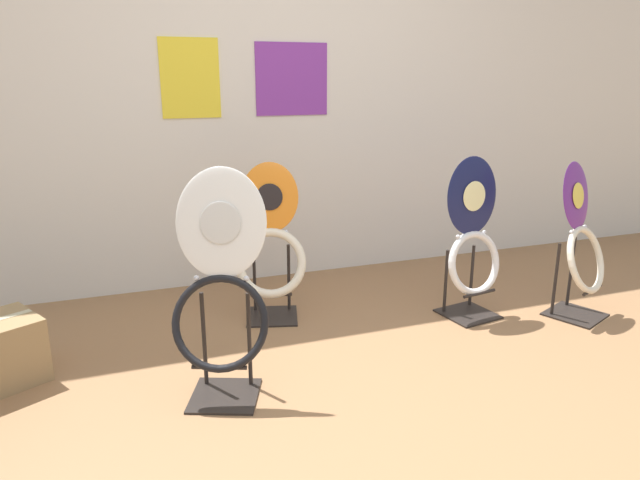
{
  "coord_description": "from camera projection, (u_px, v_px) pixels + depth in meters",
  "views": [
    {
      "loc": [
        -0.96,
        -1.57,
        1.31
      ],
      "look_at": [
        -0.06,
        0.92,
        0.55
      ],
      "focal_mm": 32.0,
      "sensor_mm": 36.0,
      "label": 1
    }
  ],
  "objects": [
    {
      "name": "toilet_seat_display_white_plain",
      "position": [
        221.0,
        291.0,
        2.32
      ],
      "size": [
        0.45,
        0.39,
        0.97
      ],
      "color": "black",
      "rests_on": "ground_plane"
    },
    {
      "name": "wall_back",
      "position": [
        270.0,
        79.0,
        3.57
      ],
      "size": [
        8.0,
        0.07,
        2.6
      ],
      "color": "silver",
      "rests_on": "ground_plane"
    },
    {
      "name": "toilet_seat_display_purple_note",
      "position": [
        582.0,
        248.0,
        3.15
      ],
      "size": [
        0.42,
        0.37,
        0.87
      ],
      "color": "black",
      "rests_on": "ground_plane"
    },
    {
      "name": "toilet_seat_display_orange_sun",
      "position": [
        271.0,
        248.0,
        3.13
      ],
      "size": [
        0.43,
        0.36,
        0.87
      ],
      "color": "black",
      "rests_on": "ground_plane"
    },
    {
      "name": "toilet_seat_display_navy_moon",
      "position": [
        473.0,
        241.0,
        3.14
      ],
      "size": [
        0.38,
        0.32,
        0.9
      ],
      "color": "black",
      "rests_on": "ground_plane"
    },
    {
      "name": "ground_plane",
      "position": [
        420.0,
        447.0,
        2.1
      ],
      "size": [
        14.0,
        14.0,
        0.0
      ],
      "primitive_type": "plane",
      "color": "#8E6642"
    }
  ]
}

